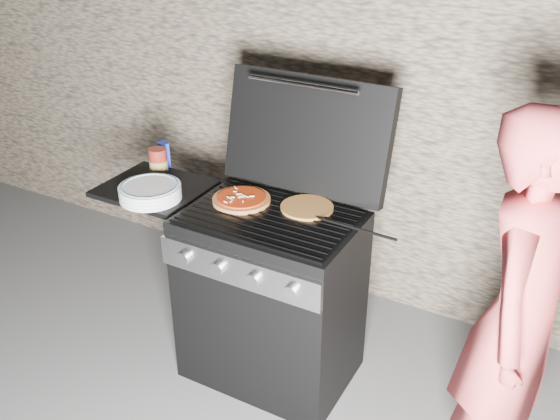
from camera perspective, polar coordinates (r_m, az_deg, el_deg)
The scene contains 10 objects.
ground at distance 3.36m, azimuth -0.77°, elevation -14.27°, with size 50.00×50.00×0.00m, color #4F4E4E.
stone_wall at distance 3.70m, azimuth 7.23°, elevation 6.17°, with size 8.00×0.35×1.80m, color #87745A.
gas_grill at distance 3.18m, azimuth -4.77°, elevation -6.66°, with size 1.34×0.79×0.91m, color black, non-canonical shape.
pizza_topped at distance 2.95m, azimuth -3.55°, elevation 1.04°, with size 0.27×0.27×0.03m, color #E4A873, non-canonical shape.
pizza_plain at distance 2.88m, azimuth 2.48°, elevation 0.24°, with size 0.25×0.25×0.01m, color #B67D3C.
sauce_jar at distance 3.28m, azimuth -11.06°, elevation 4.36°, with size 0.09×0.09×0.14m, color maroon.
blue_carton at distance 3.37m, azimuth -10.56°, elevation 5.00°, with size 0.06×0.04×0.14m, color #1929A8.
plate_stack at distance 3.05m, azimuth -11.78°, elevation 1.61°, with size 0.30×0.30×0.07m, color silver.
person at distance 2.51m, azimuth 21.14°, elevation -9.27°, with size 0.60×0.39×1.64m, color #C84245.
tongs at distance 2.66m, azimuth 6.55°, elevation -1.50°, with size 0.01×0.01×0.48m, color black.
Camera 1 is at (1.24, -2.16, 2.26)m, focal length 40.00 mm.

